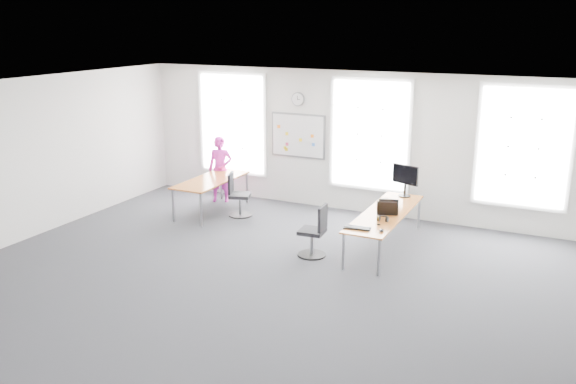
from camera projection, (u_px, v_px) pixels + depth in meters
The scene contains 22 objects.
floor at pixel (270, 278), 9.77m from camera, with size 10.00×10.00×0.00m, color #27282D.
ceiling at pixel (269, 90), 8.96m from camera, with size 10.00×10.00×0.00m, color white.
wall_back at pixel (356, 143), 12.84m from camera, with size 10.00×10.00×0.00m, color silver.
wall_front at pixel (80, 286), 5.90m from camera, with size 10.00×10.00×0.00m, color silver.
wall_left at pixel (34, 158), 11.45m from camera, with size 10.00×10.00×0.00m, color silver.
window_left at pixel (233, 124), 14.01m from camera, with size 1.60×0.06×2.20m, color silver.
window_mid at pixel (370, 135), 12.63m from camera, with size 1.60×0.06×2.20m, color silver.
window_right at pixel (523, 147), 11.38m from camera, with size 1.60×0.06×2.20m, color silver.
desk_right at pixel (385, 215), 10.94m from camera, with size 0.73×2.73×0.66m.
desk_left at pixel (211, 182), 13.00m from camera, with size 0.80×1.99×0.73m.
chair_right at pixel (315, 234), 10.58m from camera, with size 0.50×0.50×0.93m.
chair_left at pixel (237, 197), 12.81m from camera, with size 0.53×0.53×0.92m.
person at pixel (220, 169), 13.76m from camera, with size 0.54×0.36×1.49m, color #BF23A0.
whiteboard at pixel (298, 136), 13.36m from camera, with size 1.20×0.03×0.90m, color white.
wall_clock at pixel (298, 99), 13.15m from camera, with size 0.30×0.30×0.04m, color gray.
keyboard at pixel (357, 228), 10.07m from camera, with size 0.45×0.16×0.02m, color black.
mouse at pixel (381, 230), 9.92m from camera, with size 0.07×0.12×0.04m, color black.
lens_cap at pixel (379, 225), 10.27m from camera, with size 0.07×0.07×0.01m, color black.
headphones at pixel (383, 219), 10.42m from camera, with size 0.19×0.10×0.11m.
laptop_sleeve at pixel (388, 208), 10.72m from camera, with size 0.36×0.29×0.28m.
paper_stack at pixel (388, 203), 11.28m from camera, with size 0.33×0.25×0.11m, color beige.
monitor at pixel (405, 178), 11.81m from camera, with size 0.55×0.24×0.63m.
Camera 1 is at (4.17, -8.02, 3.98)m, focal length 38.00 mm.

